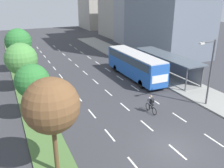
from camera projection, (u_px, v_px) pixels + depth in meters
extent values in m
plane|color=#38383D|center=(173.00, 148.00, 17.71)|extent=(140.00, 140.00, 0.00)
cube|color=#4C7038|center=(24.00, 80.00, 31.39)|extent=(2.60, 52.00, 0.12)
cube|color=gray|center=(140.00, 64.00, 38.30)|extent=(4.50, 52.00, 0.15)
cube|color=white|center=(135.00, 166.00, 15.91)|extent=(0.14, 1.94, 0.01)
cube|color=white|center=(110.00, 135.00, 19.34)|extent=(0.14, 1.94, 0.01)
cube|color=white|center=(92.00, 114.00, 22.77)|extent=(0.14, 1.94, 0.01)
cube|color=white|center=(79.00, 98.00, 26.19)|extent=(0.14, 1.94, 0.01)
cube|color=white|center=(69.00, 86.00, 29.62)|extent=(0.14, 1.94, 0.01)
cube|color=white|center=(61.00, 76.00, 33.04)|extent=(0.14, 1.94, 0.01)
cube|color=white|center=(54.00, 68.00, 36.47)|extent=(0.14, 1.94, 0.01)
cube|color=white|center=(49.00, 62.00, 39.90)|extent=(0.14, 1.94, 0.01)
cube|color=white|center=(45.00, 56.00, 43.32)|extent=(0.14, 1.94, 0.01)
cube|color=white|center=(41.00, 52.00, 46.75)|extent=(0.14, 1.94, 0.01)
cube|color=white|center=(37.00, 48.00, 50.17)|extent=(0.14, 1.94, 0.01)
cube|color=white|center=(177.00, 152.00, 17.29)|extent=(0.14, 1.94, 0.01)
cube|color=white|center=(147.00, 126.00, 20.72)|extent=(0.14, 1.94, 0.01)
cube|color=white|center=(125.00, 107.00, 24.15)|extent=(0.14, 1.94, 0.01)
cube|color=white|center=(108.00, 93.00, 27.57)|extent=(0.14, 1.94, 0.01)
cube|color=white|center=(96.00, 82.00, 31.00)|extent=(0.14, 1.94, 0.01)
cube|color=white|center=(85.00, 73.00, 34.42)|extent=(0.14, 1.94, 0.01)
cube|color=white|center=(77.00, 66.00, 37.85)|extent=(0.14, 1.94, 0.01)
cube|color=white|center=(70.00, 60.00, 41.28)|extent=(0.14, 1.94, 0.01)
cube|color=white|center=(64.00, 54.00, 44.70)|extent=(0.14, 1.94, 0.01)
cube|color=white|center=(59.00, 50.00, 48.13)|extent=(0.14, 1.94, 0.01)
cube|color=white|center=(54.00, 46.00, 51.55)|extent=(0.14, 1.94, 0.01)
cube|color=white|center=(214.00, 140.00, 18.67)|extent=(0.14, 1.94, 0.01)
cube|color=white|center=(179.00, 117.00, 22.10)|extent=(0.14, 1.94, 0.01)
cube|color=white|center=(154.00, 101.00, 25.53)|extent=(0.14, 1.94, 0.01)
cube|color=white|center=(135.00, 88.00, 28.95)|extent=(0.14, 1.94, 0.01)
cube|color=white|center=(120.00, 78.00, 32.38)|extent=(0.14, 1.94, 0.01)
cube|color=white|center=(108.00, 70.00, 35.80)|extent=(0.14, 1.94, 0.01)
cube|color=white|center=(98.00, 63.00, 39.23)|extent=(0.14, 1.94, 0.01)
cube|color=white|center=(89.00, 57.00, 42.66)|extent=(0.14, 1.94, 0.01)
cube|color=white|center=(82.00, 53.00, 46.08)|extent=(0.14, 1.94, 0.01)
cube|color=white|center=(76.00, 48.00, 49.51)|extent=(0.14, 1.94, 0.01)
cube|color=white|center=(70.00, 45.00, 52.93)|extent=(0.14, 1.94, 0.01)
cube|color=gray|center=(165.00, 76.00, 32.66)|extent=(2.60, 11.09, 0.10)
cylinder|color=#56565B|center=(186.00, 79.00, 27.22)|extent=(0.16, 0.16, 2.60)
cylinder|color=#56565B|center=(138.00, 58.00, 36.21)|extent=(0.16, 0.16, 2.60)
cylinder|color=#56565B|center=(202.00, 76.00, 28.16)|extent=(0.16, 0.16, 2.60)
cylinder|color=#56565B|center=(151.00, 56.00, 37.14)|extent=(0.16, 0.16, 2.60)
cube|color=gray|center=(174.00, 65.00, 32.67)|extent=(0.10, 10.54, 2.34)
cube|color=#4C5660|center=(167.00, 56.00, 31.70)|extent=(2.90, 11.49, 0.16)
cube|color=#2356B2|center=(135.00, 65.00, 31.69)|extent=(2.50, 11.20, 2.80)
cube|color=#2D3D4C|center=(135.00, 58.00, 31.40)|extent=(2.54, 10.30, 0.90)
cube|color=#B7B7B7|center=(135.00, 54.00, 31.18)|extent=(2.45, 10.98, 0.12)
cube|color=#2D3D4C|center=(116.00, 53.00, 36.34)|extent=(2.25, 0.06, 1.54)
cube|color=white|center=(160.00, 79.00, 27.00)|extent=(2.12, 0.04, 0.90)
cylinder|color=black|center=(116.00, 68.00, 34.68)|extent=(0.30, 1.00, 1.00)
cylinder|color=black|center=(129.00, 67.00, 35.55)|extent=(0.30, 1.00, 1.00)
cylinder|color=black|center=(141.00, 84.00, 28.79)|extent=(0.30, 1.00, 1.00)
cylinder|color=black|center=(156.00, 81.00, 29.66)|extent=(0.30, 1.00, 1.00)
torus|color=black|center=(148.00, 107.00, 23.37)|extent=(0.06, 0.72, 0.72)
torus|color=black|center=(154.00, 111.00, 22.44)|extent=(0.06, 0.72, 0.72)
cylinder|color=black|center=(151.00, 106.00, 22.81)|extent=(0.05, 0.94, 0.05)
cylinder|color=black|center=(152.00, 108.00, 22.78)|extent=(0.05, 0.57, 0.42)
cylinder|color=black|center=(152.00, 107.00, 22.63)|extent=(0.04, 0.04, 0.40)
cube|color=black|center=(152.00, 105.00, 22.56)|extent=(0.12, 0.24, 0.06)
cylinder|color=black|center=(148.00, 102.00, 23.14)|extent=(0.46, 0.04, 0.04)
cube|color=black|center=(152.00, 101.00, 22.60)|extent=(0.30, 0.36, 0.59)
cube|color=black|center=(153.00, 101.00, 22.45)|extent=(0.26, 0.26, 0.42)
sphere|color=tan|center=(151.00, 96.00, 22.55)|extent=(0.20, 0.20, 0.20)
cylinder|color=#23232D|center=(150.00, 105.00, 22.66)|extent=(0.12, 0.42, 0.25)
cylinder|color=#23232D|center=(149.00, 107.00, 22.90)|extent=(0.10, 0.17, 0.41)
cylinder|color=#23232D|center=(153.00, 105.00, 22.76)|extent=(0.12, 0.42, 0.25)
cylinder|color=#23232D|center=(151.00, 107.00, 22.99)|extent=(0.10, 0.17, 0.41)
cylinder|color=black|center=(149.00, 100.00, 22.70)|extent=(0.09, 0.47, 0.28)
cylinder|color=black|center=(152.00, 99.00, 22.83)|extent=(0.09, 0.47, 0.28)
cylinder|color=brown|center=(56.00, 149.00, 14.69)|extent=(0.28, 0.28, 3.34)
sphere|color=brown|center=(51.00, 105.00, 13.67)|extent=(3.29, 3.29, 3.29)
cylinder|color=brown|center=(35.00, 106.00, 21.15)|extent=(0.28, 0.28, 2.51)
sphere|color=#2D7533|center=(32.00, 81.00, 20.33)|extent=(2.92, 2.92, 2.92)
cylinder|color=brown|center=(24.00, 81.00, 27.49)|extent=(0.28, 0.28, 2.40)
sphere|color=#4C8E42|center=(21.00, 59.00, 26.59)|extent=(3.54, 3.54, 3.54)
cylinder|color=brown|center=(21.00, 62.00, 33.92)|extent=(0.28, 0.28, 3.01)
sphere|color=#2D7533|center=(18.00, 42.00, 32.92)|extent=(3.54, 3.54, 3.54)
cylinder|color=#4C4C51|center=(210.00, 73.00, 23.30)|extent=(0.18, 0.18, 6.50)
cylinder|color=#4C4C51|center=(209.00, 42.00, 21.89)|extent=(1.60, 0.12, 0.12)
cube|color=silver|center=(202.00, 43.00, 21.60)|extent=(0.44, 0.24, 0.16)
cube|color=#A39E93|center=(122.00, 10.00, 61.81)|extent=(9.32, 10.56, 13.30)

